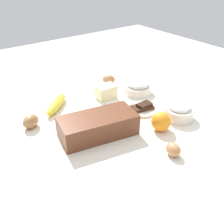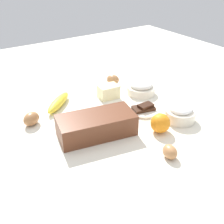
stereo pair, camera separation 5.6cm
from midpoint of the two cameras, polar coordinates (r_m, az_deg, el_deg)
The scene contains 11 objects.
ground_plane at distance 1.11m, azimuth -1.45°, elevation -2.25°, with size 2.40×2.40×0.02m, color silver.
loaf_pan at distance 1.00m, azimuth -4.58°, elevation -2.79°, with size 0.30×0.18×0.08m.
flour_bowl at distance 1.31m, azimuth 4.20°, elevation 5.22°, with size 0.13×0.13×0.07m.
sugar_bowl at distance 1.13m, azimuth 12.50°, elevation 0.19°, with size 0.12×0.12×0.07m.
banana at distance 1.21m, azimuth -12.86°, elevation 1.62°, with size 0.19×0.04×0.04m, color yellow.
orange_fruit at distance 1.04m, azimuth 8.69°, elevation -2.02°, with size 0.07×0.07×0.07m, color orange.
butter_block at distance 1.26m, azimuth -2.56°, elevation 4.24°, with size 0.09×0.06×0.06m, color #F4EDB2.
egg_near_butter at distance 0.93m, azimuth 11.00°, elevation -7.73°, with size 0.04×0.04×0.06m, color #B87D4B.
egg_beside_bowl at distance 1.40m, azimuth -1.83°, elevation 6.77°, with size 0.05×0.05×0.07m, color #A56F43.
egg_loose at distance 1.10m, azimuth -18.05°, elevation -1.89°, with size 0.05×0.05×0.07m, color #A26D42.
chocolate_plate at distance 1.17m, azimuth 5.02°, elevation 0.72°, with size 0.13×0.13×0.03m.
Camera 1 is at (-0.56, -0.75, 0.59)m, focal length 43.75 mm.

